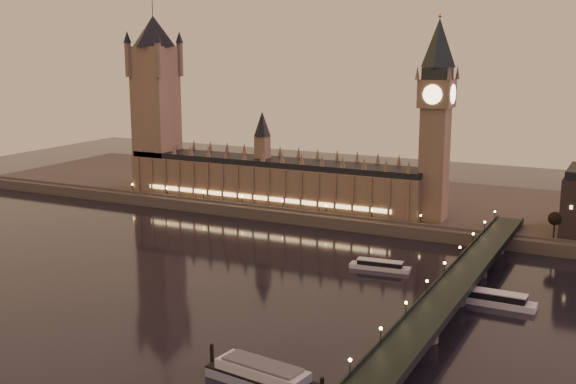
# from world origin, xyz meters

# --- Properties ---
(ground) EXTENTS (700.00, 700.00, 0.00)m
(ground) POSITION_xyz_m (0.00, 0.00, 0.00)
(ground) COLOR black
(ground) RESTS_ON ground
(far_embankment) EXTENTS (560.00, 130.00, 6.00)m
(far_embankment) POSITION_xyz_m (30.00, 165.00, 3.00)
(far_embankment) COLOR #423D35
(far_embankment) RESTS_ON ground
(palace_of_westminster) EXTENTS (180.00, 26.62, 52.00)m
(palace_of_westminster) POSITION_xyz_m (-40.12, 120.99, 21.71)
(palace_of_westminster) COLOR brown
(palace_of_westminster) RESTS_ON ground
(victoria_tower) EXTENTS (31.68, 31.68, 118.00)m
(victoria_tower) POSITION_xyz_m (-120.00, 121.00, 65.79)
(victoria_tower) COLOR brown
(victoria_tower) RESTS_ON ground
(big_ben) EXTENTS (17.68, 17.68, 104.00)m
(big_ben) POSITION_xyz_m (53.99, 120.99, 63.95)
(big_ben) COLOR brown
(big_ben) RESTS_ON ground
(westminster_bridge) EXTENTS (13.20, 260.00, 15.30)m
(westminster_bridge) POSITION_xyz_m (91.61, 0.00, 5.52)
(westminster_bridge) COLOR black
(westminster_bridge) RESTS_ON ground
(bare_tree_0) EXTENTS (5.44, 5.44, 11.07)m
(bare_tree_0) POSITION_xyz_m (114.34, 109.00, 14.24)
(bare_tree_0) COLOR black
(bare_tree_0) RESTS_ON ground
(cruise_boat_a) EXTENTS (26.57, 8.17, 4.18)m
(cruise_boat_a) POSITION_xyz_m (52.46, 46.24, 1.84)
(cruise_boat_a) COLOR silver
(cruise_boat_a) RESTS_ON ground
(cruise_boat_b) EXTENTS (28.59, 7.53, 5.26)m
(cruise_boat_b) POSITION_xyz_m (105.88, 24.48, 2.32)
(cruise_boat_b) COLOR silver
(cruise_boat_b) RESTS_ON ground
(moored_barge) EXTENTS (39.64, 14.29, 7.33)m
(moored_barge) POSITION_xyz_m (59.06, -71.06, 3.09)
(moored_barge) COLOR #8B95B1
(moored_barge) RESTS_ON ground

